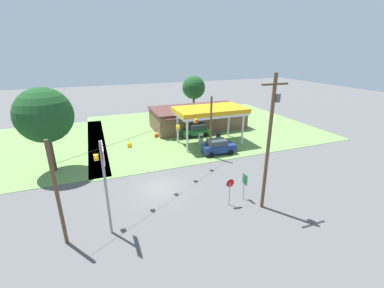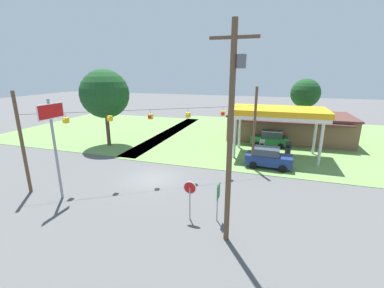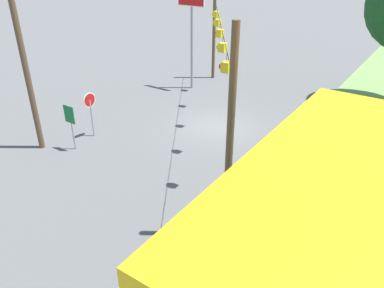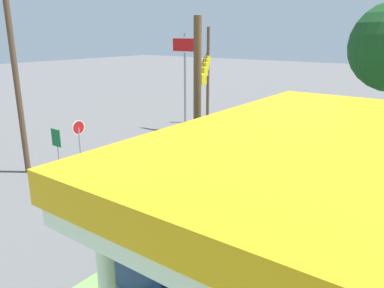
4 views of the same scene
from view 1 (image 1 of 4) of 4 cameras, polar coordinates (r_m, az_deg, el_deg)
name	(u,v)px [view 1 (image 1 of 4)]	position (r m, az deg, el deg)	size (l,w,h in m)	color
ground_plane	(159,188)	(25.13, -7.36, -9.62)	(160.00, 160.00, 0.00)	#565656
grass_verge_station_corner	(200,127)	(44.01, 1.84, 3.83)	(36.00, 28.00, 0.04)	#6B934C
grass_verge_opposite_corner	(8,152)	(40.87, -35.75, -1.42)	(24.00, 24.00, 0.04)	#6B934C
gas_station_canopy	(210,112)	(34.90, 4.08, 7.21)	(9.46, 5.29, 5.13)	silver
gas_station_store	(198,117)	(43.36, 1.28, 5.91)	(15.23, 8.36, 3.42)	brown
fuel_pump_near	(201,139)	(35.43, 1.98, 1.04)	(0.71, 0.56, 1.67)	gray
fuel_pump_far	(218,137)	(36.51, 5.82, 1.53)	(0.71, 0.56, 1.67)	gray
car_at_pumps_front	(218,146)	(32.47, 5.81, -0.55)	(4.26, 2.27, 1.90)	navy
car_at_pumps_rear	(196,130)	(38.97, 0.85, 3.11)	(4.32, 2.12, 1.91)	#1E602D
stop_sign_roadside	(230,186)	(21.77, 8.42, -9.22)	(0.80, 0.08, 2.50)	#99999E
stop_sign_overhead	(105,171)	(17.93, -18.85, -5.66)	(0.22, 2.12, 7.03)	gray
route_sign	(245,182)	(22.85, 11.60, -8.22)	(0.10, 0.70, 2.40)	gray
utility_pole_main	(269,138)	(20.42, 16.84, 1.23)	(2.20, 0.44, 10.95)	brown
signal_span_gantry	(157,147)	(23.33, -7.80, -0.70)	(15.68, 10.24, 7.49)	brown
tree_behind_station	(194,88)	(51.42, 0.39, 12.41)	(4.48, 4.48, 7.71)	#4C3828
tree_west_verge	(44,115)	(30.03, -30.00, 5.53)	(5.63, 5.63, 9.04)	#4C3828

